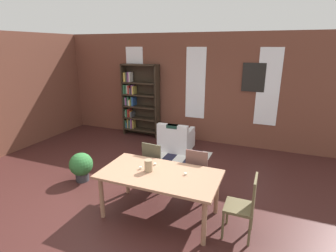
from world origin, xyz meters
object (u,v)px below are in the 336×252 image
object	(u,v)px
dining_chair_head_right	(245,204)
bookshelf_tall	(138,100)
dining_chair_far_right	(198,172)
armchair_white	(176,139)
potted_plant_by_shelf	(81,166)
dining_table	(160,178)
dining_chair_far_left	(155,164)
vase_on_table	(149,166)

from	to	relation	value
dining_chair_head_right	bookshelf_tall	distance (m)	5.00
dining_chair_far_right	armchair_white	bearing A→B (deg)	119.76
dining_chair_far_right	potted_plant_by_shelf	distance (m)	2.37
dining_table	dining_chair_far_left	world-z (taller)	dining_chair_far_left
dining_chair_far_left	bookshelf_tall	xyz separation A→B (m)	(-1.82, 2.76, 0.56)
dining_chair_head_right	bookshelf_tall	xyz separation A→B (m)	(-3.54, 3.48, 0.56)
vase_on_table	dining_chair_far_right	xyz separation A→B (m)	(0.60, 0.72, -0.33)
vase_on_table	bookshelf_tall	size ratio (longest dim) A/B	0.09
armchair_white	potted_plant_by_shelf	size ratio (longest dim) A/B	1.38
dining_chair_head_right	dining_chair_far_right	bearing A→B (deg)	140.83
dining_table	vase_on_table	xyz separation A→B (m)	(-0.19, 0.00, 0.18)
vase_on_table	dining_chair_far_left	world-z (taller)	dining_chair_far_left
vase_on_table	armchair_white	bearing A→B (deg)	101.60
armchair_white	bookshelf_tall	bearing A→B (deg)	154.53
dining_table	dining_chair_far_left	distance (m)	0.85
vase_on_table	bookshelf_tall	xyz separation A→B (m)	(-2.06, 3.48, 0.23)
bookshelf_tall	dining_chair_far_left	bearing A→B (deg)	-56.60
vase_on_table	dining_chair_head_right	xyz separation A→B (m)	(1.49, -0.00, -0.33)
dining_chair_far_left	bookshelf_tall	size ratio (longest dim) A/B	0.44
bookshelf_tall	armchair_white	world-z (taller)	bookshelf_tall
vase_on_table	dining_chair_far_left	xyz separation A→B (m)	(-0.24, 0.72, -0.33)
dining_table	dining_chair_head_right	size ratio (longest dim) A/B	1.95
dining_chair_head_right	potted_plant_by_shelf	xyz separation A→B (m)	(-3.23, 0.45, -0.18)
dining_chair_head_right	armchair_white	distance (m)	3.46
dining_table	dining_chair_head_right	bearing A→B (deg)	-0.01
armchair_white	vase_on_table	bearing A→B (deg)	-78.40
bookshelf_tall	dining_table	bearing A→B (deg)	-57.19
dining_chair_head_right	potted_plant_by_shelf	bearing A→B (deg)	172.04
dining_chair_far_right	armchair_white	xyz separation A→B (m)	(-1.17, 2.05, -0.23)
dining_chair_far_right	dining_chair_head_right	bearing A→B (deg)	-39.17
dining_chair_far_left	dining_chair_far_right	xyz separation A→B (m)	(0.84, -0.00, 0.00)
dining_table	armchair_white	xyz separation A→B (m)	(-0.76, 2.77, -0.39)
bookshelf_tall	potted_plant_by_shelf	distance (m)	3.14
dining_table	bookshelf_tall	bearing A→B (deg)	122.81
dining_chair_head_right	vase_on_table	bearing A→B (deg)	179.99
potted_plant_by_shelf	dining_chair_head_right	bearing A→B (deg)	-7.96
dining_table	potted_plant_by_shelf	xyz separation A→B (m)	(-1.93, 0.45, -0.34)
dining_table	dining_chair_head_right	distance (m)	1.31
potted_plant_by_shelf	dining_chair_far_left	bearing A→B (deg)	10.14
vase_on_table	dining_chair_far_right	bearing A→B (deg)	49.98
dining_table	dining_chair_far_left	size ratio (longest dim) A/B	1.95
bookshelf_tall	armchair_white	bearing A→B (deg)	-25.47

